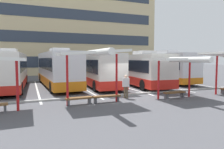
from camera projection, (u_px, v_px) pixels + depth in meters
ground_plane at (128, 97)px, 15.37m from camera, size 160.00×160.00×0.00m
terminal_building at (63, 22)px, 43.08m from camera, size 34.94×15.31×23.60m
coach_bus_0 at (9, 71)px, 19.19m from camera, size 3.00×11.31×3.66m
coach_bus_1 at (57, 69)px, 20.99m from camera, size 3.09×11.82×3.79m
coach_bus_2 at (96, 70)px, 21.40m from camera, size 2.94×10.96×3.63m
coach_bus_3 at (138, 70)px, 21.88m from camera, size 3.39×10.66×3.59m
coach_bus_4 at (160, 67)px, 25.74m from camera, size 2.85×11.73×3.79m
lane_stripe_1 at (37, 89)px, 19.17m from camera, size 0.16×14.00×0.01m
lane_stripe_2 at (80, 87)px, 20.68m from camera, size 0.16×14.00×0.01m
lane_stripe_3 at (118, 85)px, 22.20m from camera, size 0.16×14.00×0.01m
lane_stripe_4 at (150, 83)px, 23.71m from camera, size 0.16×14.00×0.01m
lane_stripe_5 at (179, 82)px, 25.23m from camera, size 0.16×14.00×0.01m
waiting_shelter_1 at (94, 54)px, 12.54m from camera, size 4.19×4.35×3.40m
bench_1 at (79, 99)px, 12.68m from camera, size 1.66×0.51×0.45m
bench_2 at (107, 97)px, 13.32m from camera, size 1.82×0.43×0.45m
waiting_shelter_2 at (178, 60)px, 14.43m from camera, size 3.71×4.66×2.93m
bench_3 at (174, 93)px, 14.83m from camera, size 1.74×0.49×0.45m
platform_kerb at (124, 95)px, 15.88m from camera, size 44.00×0.24×0.12m
waiting_passenger_0 at (126, 85)px, 14.67m from camera, size 0.53×0.35×1.67m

